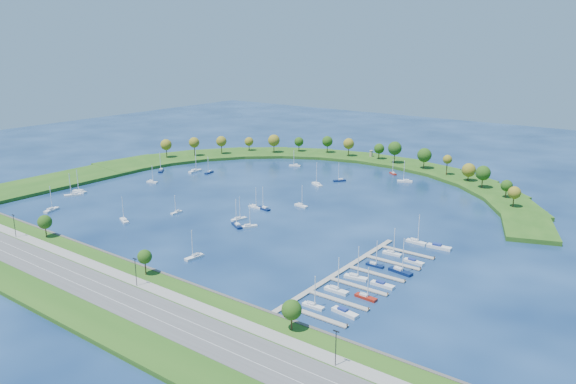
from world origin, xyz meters
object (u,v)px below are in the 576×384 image
Objects in this scene: moored_boat_1 at (255,206)px; docked_boat_6 at (375,264)px; dock_system at (357,277)px; moored_boat_2 at (195,171)px; moored_boat_13 at (209,172)px; moored_boat_4 at (80,191)px; moored_boat_8 at (393,173)px; moored_boat_10 at (239,218)px; docked_boat_2 at (336,290)px; docked_boat_11 at (439,247)px; docked_boat_4 at (356,277)px; moored_boat_0 at (317,184)px; moored_boat_5 at (340,180)px; docked_boat_10 at (416,241)px; moored_boat_3 at (405,181)px; moored_boat_17 at (264,208)px; docked_boat_9 at (414,262)px; moored_boat_15 at (176,212)px; docked_boat_7 at (400,270)px; moored_boat_14 at (237,225)px; docked_boat_0 at (313,305)px; moored_boat_9 at (301,205)px; moored_boat_16 at (161,170)px; moored_boat_11 at (124,220)px; moored_boat_6 at (295,165)px; docked_boat_5 at (382,285)px; moored_boat_19 at (73,194)px; moored_boat_20 at (249,226)px; docked_boat_3 at (366,296)px; moored_boat_7 at (51,209)px; harbor_tower at (371,153)px; docked_boat_1 at (345,312)px; docked_boat_8 at (392,253)px.

moored_boat_1 reaches higher than docked_boat_6.
docked_boat_6 is (0.24, 13.19, 0.51)m from dock_system.
moored_boat_2 reaches higher than moored_boat_13.
moored_boat_4 is 188.27m from moored_boat_8.
moored_boat_13 is (-78.23, 59.35, -0.01)m from moored_boat_10.
docked_boat_6 is at bearing 90.08° from docked_boat_2.
docked_boat_11 is at bearing -61.00° from moored_boat_10.
moored_boat_0 is at bearing 121.37° from docked_boat_4.
moored_boat_5 is 0.88× the size of docked_boat_10.
moored_boat_3 is 145.44m from docked_boat_4.
docked_boat_9 is at bearing -179.67° from moored_boat_17.
moored_boat_2 is 1.12× the size of docked_boat_10.
moored_boat_17 is at bearing 133.75° from moored_boat_15.
moored_boat_14 is at bearing -173.06° from docked_boat_7.
moored_boat_1 is (-0.74, -55.49, -0.09)m from moored_boat_0.
moored_boat_4 is 1.34× the size of moored_boat_8.
docked_boat_0 is 0.85× the size of docked_boat_10.
moored_boat_9 is 117.73m from moored_boat_16.
moored_boat_11 is 1.19× the size of docked_boat_11.
docked_boat_7 is (10.49, 14.45, 0.04)m from docked_boat_4.
moored_boat_0 is 1.24× the size of moored_boat_6.
moored_boat_1 is 0.82× the size of docked_boat_10.
moored_boat_19 is at bearing 179.83° from docked_boat_5.
moored_boat_1 is at bearing 145.41° from moored_boat_19.
moored_boat_19 reaches higher than docked_boat_2.
moored_boat_0 reaches higher than moored_boat_20.
moored_boat_8 is at bearing 7.79° from moored_boat_10.
moored_boat_2 is 1.20× the size of moored_boat_11.
moored_boat_2 is at bearing 2.12° from moored_boat_3.
docked_boat_4 reaches higher than moored_boat_17.
docked_boat_3 reaches higher than moored_boat_9.
moored_boat_5 is 0.83× the size of docked_boat_7.
moored_boat_9 reaches higher than docked_boat_6.
moored_boat_13 is 191.83m from docked_boat_0.
moored_boat_19 is at bearing -176.30° from docked_boat_6.
moored_boat_17 reaches higher than moored_boat_15.
moored_boat_20 is (117.01, -49.20, -0.05)m from moored_boat_16.
docked_boat_0 is at bearing -98.56° from docked_boat_4.
docked_boat_0 is at bearing -110.84° from moored_boat_7.
moored_boat_19 is 1.27× the size of docked_boat_11.
moored_boat_13 is 83.86m from moored_boat_15.
docked_boat_4 reaches higher than docked_boat_0.
moored_boat_15 is 69.94m from moored_boat_19.
moored_boat_17 is 81.50m from docked_boat_10.
docked_boat_2 is (93.70, -196.67, -3.34)m from harbor_tower.
moored_boat_20 is at bearing -126.14° from moored_boat_14.
moored_boat_11 is at bearing 105.69° from moored_boat_8.
docked_boat_0 is at bearing -44.42° from moored_boat_9.
docked_boat_11 is at bearing 95.34° from docked_boat_1.
moored_boat_4 reaches higher than docked_boat_8.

